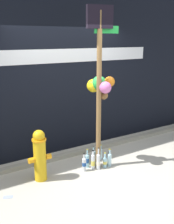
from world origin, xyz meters
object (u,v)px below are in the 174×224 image
memorial_post (100,77)px  bottle_3 (105,162)px  bottle_2 (98,161)px  bottle_7 (94,158)px  bottle_1 (93,161)px  bottle_4 (87,160)px  bottle_6 (84,164)px  bottle_5 (109,159)px  fire_hydrant (40,155)px  bottle_0 (101,153)px

memorial_post → bottle_3: size_ratio=9.62×
bottle_2 → bottle_7: size_ratio=1.10×
bottle_1 → bottle_3: bottle_1 is taller
bottle_7 → bottle_4: bearing=-177.5°
bottle_2 → bottle_6: (-0.26, 0.07, -0.01)m
bottle_5 → fire_hydrant: bearing=171.1°
bottle_7 → bottle_0: bearing=29.3°
bottle_4 → bottle_7: size_ratio=0.95×
fire_hydrant → bottle_0: fire_hydrant is taller
bottle_0 → bottle_1: bottle_1 is taller
bottle_3 → bottle_7: bearing=126.5°
bottle_1 → bottle_0: bearing=36.3°
bottle_5 → memorial_post: bearing=134.1°
bottle_1 → bottle_2: size_ratio=0.86×
memorial_post → bottle_7: bearing=164.4°
bottle_0 → bottle_7: size_ratio=0.81×
memorial_post → bottle_6: (-0.36, -0.07, -1.51)m
bottle_0 → bottle_5: bearing=-92.8°
memorial_post → bottle_0: size_ratio=9.12×
bottle_3 → bottle_5: (0.11, 0.01, 0.03)m
bottle_6 → bottle_0: bearing=24.8°
bottle_7 → bottle_3: bearing=-53.5°
bottle_5 → bottle_4: bearing=156.6°
bottle_4 → bottle_7: bearing=2.5°
bottle_3 → bottle_7: (-0.13, 0.18, 0.04)m
bottle_7 → bottle_5: bearing=-35.7°
memorial_post → bottle_3: bearing=-77.8°
fire_hydrant → bottle_6: 0.84m
bottle_5 → bottle_6: (-0.50, 0.07, -0.00)m
bottle_1 → bottle_6: bottle_1 is taller
bottle_3 → bottle_7: bottle_7 is taller
bottle_2 → bottle_6: 0.27m
bottle_3 → bottle_4: size_ratio=0.81×
bottle_1 → bottle_6: size_ratio=1.05×
memorial_post → bottle_0: (0.15, 0.17, -1.52)m
bottle_2 → bottle_5: 0.24m
bottle_1 → memorial_post: bearing=22.4°
bottle_5 → bottle_6: bottle_6 is taller
bottle_5 → bottle_6: 0.50m
memorial_post → bottle_4: (-0.24, 0.02, -1.51)m
bottle_4 → bottle_1: bearing=-56.2°
memorial_post → bottle_4: 1.53m
bottle_0 → bottle_5: (-0.02, -0.31, 0.01)m
bottle_6 → memorial_post: bearing=10.7°
memorial_post → bottle_4: bearing=174.9°
bottle_5 → bottle_0: bearing=87.2°
bottle_2 → bottle_5: bottle_2 is taller
fire_hydrant → bottle_6: size_ratio=2.58×
memorial_post → bottle_5: memorial_post is taller
bottle_0 → bottle_7: (-0.25, -0.14, 0.02)m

